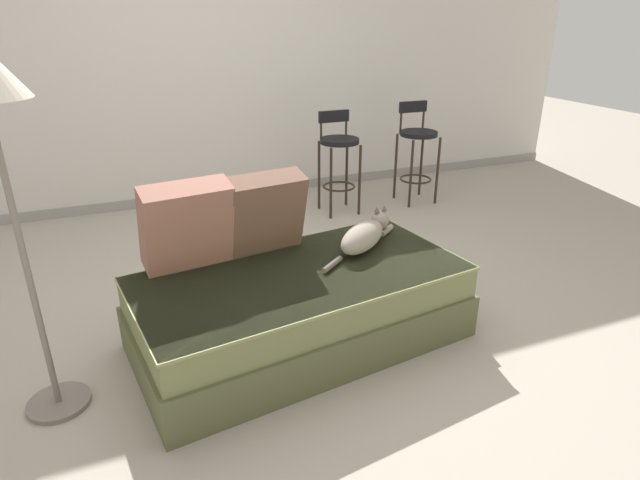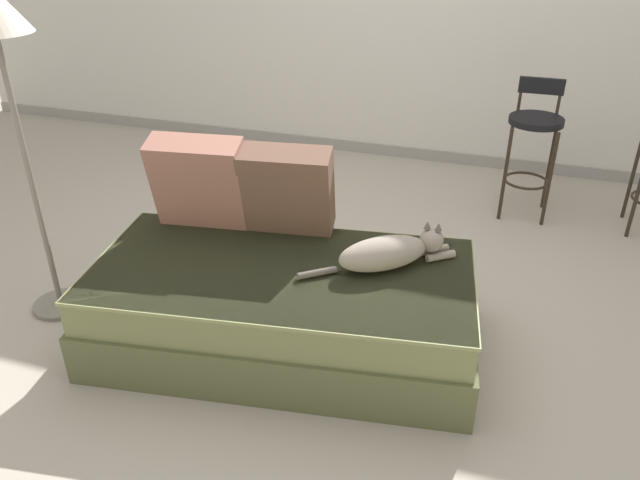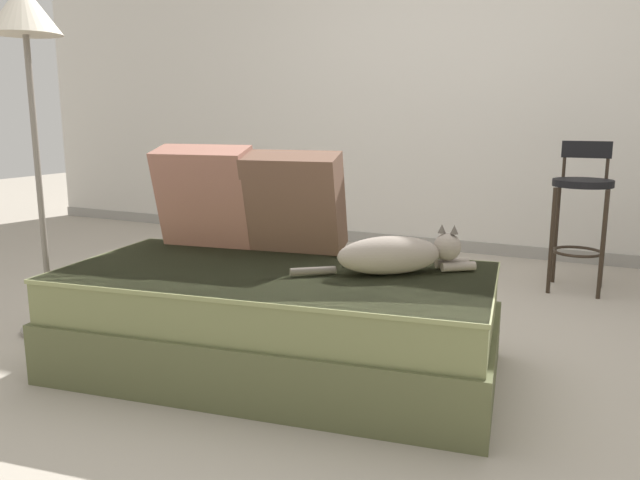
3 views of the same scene
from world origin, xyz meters
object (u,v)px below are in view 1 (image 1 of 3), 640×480
Objects in this scene: cat at (365,235)px; bar_stool_by_doorway at (417,145)px; couch at (301,307)px; throw_pillow_corner at (187,226)px; bar_stool_near_window at (339,153)px; throw_pillow_middle at (264,213)px.

bar_stool_by_doorway is at bearing 50.69° from cat.
couch is 3.80× the size of throw_pillow_corner.
cat is 0.72× the size of bar_stool_near_window.
bar_stool_near_window is (0.57, 1.67, 0.04)m from cat.
bar_stool_by_doorway is at bearing 45.25° from couch.
couch is 2.61m from bar_stool_by_doorway.
bar_stool_by_doorway is (1.91, 1.51, -0.12)m from throw_pillow_middle.
throw_pillow_corner is 0.76× the size of cat.
cat is 1.77m from bar_stool_near_window.
throw_pillow_corner is 0.55× the size of bar_stool_near_window.
cat is 2.16m from bar_stool_by_doorway.
throw_pillow_corner is at bearing 173.91° from cat.
bar_stool_near_window is at bearing 45.29° from throw_pillow_corner.
bar_stool_near_window is at bearing -179.99° from bar_stool_by_doorway.
cat is at bearing -108.97° from bar_stool_near_window.
cat is at bearing -129.31° from bar_stool_by_doorway.
bar_stool_by_doorway reaches higher than couch.
throw_pillow_corner is at bearing -146.25° from bar_stool_by_doorway.
throw_pillow_middle is (-0.09, 0.33, 0.44)m from couch.
bar_stool_near_window is 0.96× the size of bar_stool_by_doorway.
bar_stool_near_window is (1.55, 1.57, -0.13)m from throw_pillow_corner.
throw_pillow_middle reaches higher than cat.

